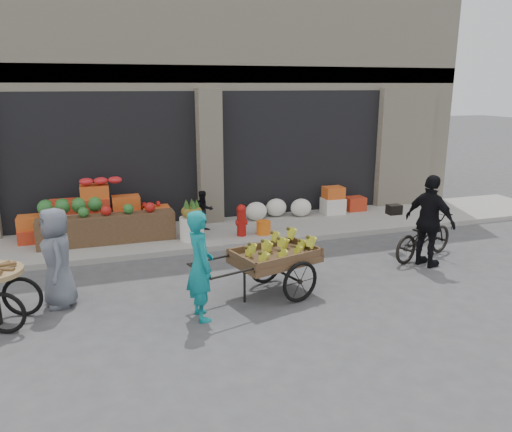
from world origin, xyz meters
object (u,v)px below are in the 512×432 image
object	(u,v)px
banana_cart	(273,255)
vendor_woman	(200,265)
pineapple_bin	(192,228)
fire_hydrant	(241,219)
cyclist	(430,221)
seated_person	(204,211)
bicycle	(424,236)
orange_bucket	(264,228)
vendor_grey	(57,258)

from	to	relation	value
banana_cart	vendor_woman	bearing A→B (deg)	-175.84
pineapple_bin	fire_hydrant	size ratio (longest dim) A/B	0.73
vendor_woman	cyclist	bearing A→B (deg)	-85.29
banana_cart	cyclist	distance (m)	3.30
seated_person	bicycle	bearing A→B (deg)	-47.11
orange_bucket	vendor_grey	distance (m)	4.75
orange_bucket	vendor_woman	size ratio (longest dim) A/B	0.19
seated_person	bicycle	xyz separation A→B (m)	(3.80, -2.88, -0.13)
pineapple_bin	fire_hydrant	xyz separation A→B (m)	(1.10, -0.05, 0.13)
vendor_grey	cyclist	world-z (taller)	cyclist
fire_hydrant	cyclist	bearing A→B (deg)	-42.14
fire_hydrant	vendor_grey	world-z (taller)	vendor_grey
vendor_grey	fire_hydrant	bearing A→B (deg)	113.44
pineapple_bin	cyclist	world-z (taller)	cyclist
banana_cart	vendor_grey	world-z (taller)	vendor_grey
pineapple_bin	banana_cart	distance (m)	3.13
orange_bucket	banana_cart	xyz separation A→B (m)	(-0.87, -2.92, 0.42)
vendor_grey	cyclist	bearing A→B (deg)	78.43
orange_bucket	cyclist	xyz separation A→B (m)	(2.40, -2.58, 0.61)
vendor_grey	cyclist	xyz separation A→B (m)	(6.56, -0.33, 0.09)
bicycle	banana_cart	bearing A→B (deg)	83.07
cyclist	orange_bucket	bearing A→B (deg)	23.97
vendor_grey	bicycle	size ratio (longest dim) A/B	0.92
orange_bucket	vendor_grey	bearing A→B (deg)	-151.62
fire_hydrant	bicycle	size ratio (longest dim) A/B	0.41
pineapple_bin	banana_cart	world-z (taller)	banana_cart
vendor_grey	bicycle	xyz separation A→B (m)	(6.76, 0.07, -0.34)
banana_cart	orange_bucket	bearing A→B (deg)	58.00
banana_cart	bicycle	world-z (taller)	banana_cart
pineapple_bin	orange_bucket	size ratio (longest dim) A/B	1.62
orange_bucket	vendor_woman	distance (m)	4.05
seated_person	cyclist	bearing A→B (deg)	-52.29
cyclist	pineapple_bin	bearing A→B (deg)	37.20
banana_cart	vendor_woman	xyz separation A→B (m)	(-1.29, -0.46, 0.13)
banana_cart	vendor_woman	size ratio (longest dim) A/B	1.48
seated_person	vendor_woman	distance (m)	4.20
fire_hydrant	orange_bucket	distance (m)	0.55
fire_hydrant	orange_bucket	bearing A→B (deg)	-5.71
vendor_grey	bicycle	bearing A→B (deg)	81.90
seated_person	vendor_grey	xyz separation A→B (m)	(-2.96, -2.95, 0.20)
vendor_woman	bicycle	distance (m)	4.93
cyclist	fire_hydrant	bearing A→B (deg)	28.83
orange_bucket	banana_cart	distance (m)	3.08
vendor_woman	cyclist	world-z (taller)	cyclist
pineapple_bin	cyclist	size ratio (longest dim) A/B	0.30
seated_person	bicycle	distance (m)	4.77
cyclist	vendor_grey	bearing A→B (deg)	68.07
fire_hydrant	banana_cart	xyz separation A→B (m)	(-0.37, -2.97, 0.19)
vendor_woman	bicycle	bearing A→B (deg)	-81.10
vendor_grey	orange_bucket	bearing A→B (deg)	109.70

